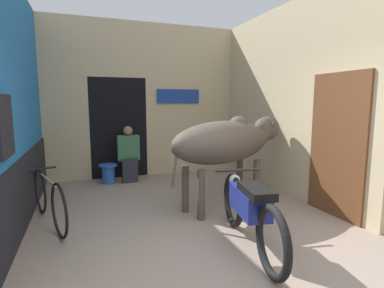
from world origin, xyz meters
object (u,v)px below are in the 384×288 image
motorcycle_near (249,208)px  shopkeeper_seated (129,153)px  cow (228,142)px  plastic_stool (108,173)px  bicycle (49,199)px

motorcycle_near → shopkeeper_seated: (-0.87, 3.47, 0.14)m
cow → motorcycle_near: size_ratio=1.20×
shopkeeper_seated → plastic_stool: bearing=-174.9°
motorcycle_near → shopkeeper_seated: size_ratio=1.66×
shopkeeper_seated → bicycle: bearing=-125.5°
bicycle → shopkeeper_seated: 2.39m
plastic_stool → motorcycle_near: bearing=-69.2°
shopkeeper_seated → plastic_stool: size_ratio=2.95×
cow → motorcycle_near: cow is taller
cow → shopkeeper_seated: (-1.27, 2.12, -0.45)m
cow → bicycle: 2.75m
bicycle → plastic_stool: 2.12m
cow → plastic_stool: bearing=129.3°
shopkeeper_seated → plastic_stool: shopkeeper_seated is taller
cow → shopkeeper_seated: 2.51m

